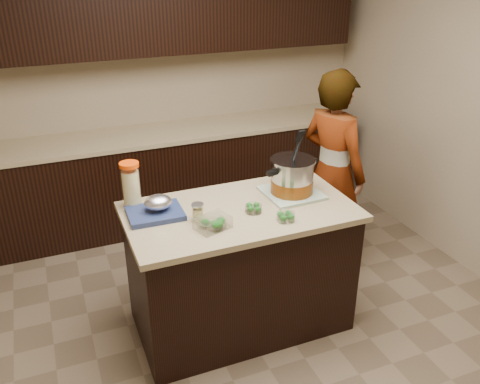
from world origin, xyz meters
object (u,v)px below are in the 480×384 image
at_px(lemonade_pitcher, 131,187).
at_px(person, 332,172).
at_px(stock_pot, 292,178).
at_px(island, 240,268).

xyz_separation_m(lemonade_pitcher, person, (1.61, 0.18, -0.23)).
bearing_deg(person, stock_pot, 106.12).
xyz_separation_m(stock_pot, lemonade_pitcher, (-1.03, 0.22, 0.02)).
relative_size(island, lemonade_pitcher, 4.88).
height_order(island, stock_pot, stock_pot).
bearing_deg(island, stock_pot, 9.88).
height_order(island, lemonade_pitcher, lemonade_pitcher).
bearing_deg(lemonade_pitcher, stock_pot, -12.11).
distance_m(island, person, 1.15).
bearing_deg(lemonade_pitcher, person, 6.47).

